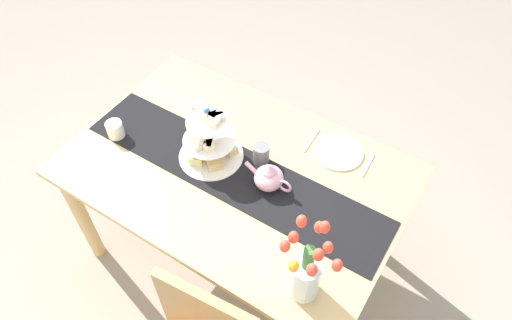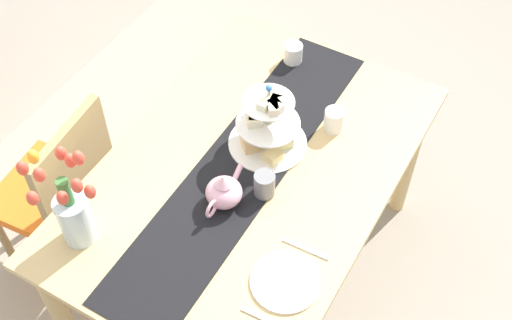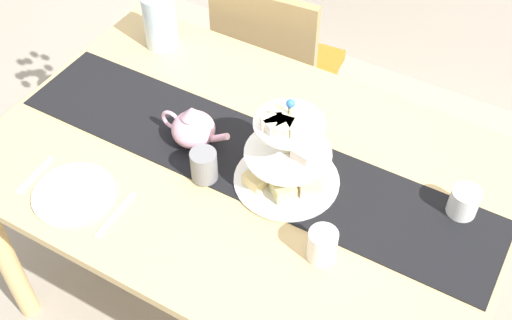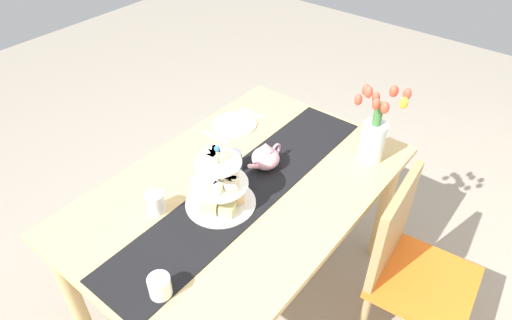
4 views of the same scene
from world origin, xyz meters
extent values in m
plane|color=gray|center=(0.00, 0.00, 0.00)|extent=(8.00, 8.00, 0.00)
cube|color=tan|center=(0.00, 0.00, 0.76)|extent=(1.53, 1.00, 0.03)
cylinder|color=tan|center=(-0.69, -0.43, 0.37)|extent=(0.07, 0.07, 0.74)
cylinder|color=tan|center=(0.69, -0.43, 0.37)|extent=(0.07, 0.07, 0.74)
cylinder|color=tan|center=(0.69, 0.43, 0.37)|extent=(0.07, 0.07, 0.74)
cube|color=black|center=(0.00, 0.02, 0.78)|extent=(1.49, 0.31, 0.00)
cylinder|color=beige|center=(0.14, 0.00, 0.92)|extent=(0.01, 0.01, 0.28)
cylinder|color=white|center=(0.14, 0.00, 0.78)|extent=(0.30, 0.30, 0.01)
cylinder|color=white|center=(0.14, 0.00, 0.89)|extent=(0.24, 0.24, 0.01)
cylinder|color=white|center=(0.14, 0.00, 1.00)|extent=(0.19, 0.19, 0.01)
cube|color=beige|center=(0.21, 0.00, 0.81)|extent=(0.09, 0.09, 0.04)
cube|color=#D4D487|center=(0.17, 0.07, 0.81)|extent=(0.08, 0.08, 0.05)
cube|color=#EEC283|center=(0.08, 0.04, 0.81)|extent=(0.09, 0.09, 0.05)
cube|color=#EAD089|center=(0.07, -0.06, 0.80)|extent=(0.07, 0.07, 0.04)
cube|color=#D6CA86|center=(0.15, -0.06, 0.81)|extent=(0.09, 0.09, 0.05)
cube|color=beige|center=(0.18, -0.01, 0.91)|extent=(0.06, 0.05, 0.03)
cube|color=beige|center=(0.18, 0.03, 0.91)|extent=(0.07, 0.05, 0.03)
cube|color=#F2E2C4|center=(0.14, 0.06, 0.91)|extent=(0.05, 0.06, 0.03)
cube|color=#EBE5C7|center=(0.11, 0.04, 0.91)|extent=(0.06, 0.07, 0.03)
cube|color=#F3E5BE|center=(0.10, 0.04, 0.91)|extent=(0.06, 0.07, 0.03)
cube|color=beige|center=(0.11, 0.00, 1.02)|extent=(0.06, 0.04, 0.03)
cube|color=beige|center=(0.10, -0.04, 1.02)|extent=(0.07, 0.06, 0.03)
cube|color=silver|center=(0.12, -0.04, 1.02)|extent=(0.06, 0.07, 0.03)
cube|color=beige|center=(0.14, -0.04, 1.02)|extent=(0.04, 0.06, 0.03)
cube|color=beige|center=(0.16, -0.02, 1.02)|extent=(0.07, 0.06, 0.03)
sphere|color=#3370B7|center=(0.14, 0.00, 1.07)|extent=(0.02, 0.02, 0.02)
ellipsoid|color=#E5A8BC|center=(-0.18, 0.00, 0.83)|extent=(0.13, 0.13, 0.10)
cone|color=#E5A8BC|center=(-0.18, 0.00, 0.90)|extent=(0.06, 0.06, 0.04)
cylinder|color=#E5A8BC|center=(-0.09, 0.00, 0.84)|extent=(0.07, 0.02, 0.06)
torus|color=#E5A8BC|center=(-0.26, 0.00, 0.83)|extent=(0.07, 0.01, 0.07)
cylinder|color=silver|center=(-0.54, 0.35, 0.87)|extent=(0.11, 0.11, 0.19)
cylinder|color=#3D7538|center=(-0.54, 0.35, 1.02)|extent=(0.04, 0.04, 0.12)
ellipsoid|color=#EF4C38|center=(-0.48, 0.35, 1.11)|extent=(0.04, 0.04, 0.06)
ellipsoid|color=#EF4C38|center=(-0.48, 0.40, 1.11)|extent=(0.04, 0.04, 0.06)
ellipsoid|color=yellow|center=(-0.54, 0.45, 1.13)|extent=(0.04, 0.04, 0.06)
ellipsoid|color=#EF4C38|center=(-0.59, 0.44, 1.14)|extent=(0.04, 0.04, 0.06)
ellipsoid|color=#EF4C38|center=(-0.58, 0.38, 1.13)|extent=(0.04, 0.04, 0.06)
ellipsoid|color=#EF4C38|center=(-0.65, 0.36, 1.10)|extent=(0.04, 0.04, 0.06)
ellipsoid|color=#EF4C38|center=(-0.59, 0.31, 1.07)|extent=(0.04, 0.04, 0.06)
ellipsoid|color=#EF4C38|center=(-0.55, 0.27, 1.12)|extent=(0.04, 0.04, 0.06)
ellipsoid|color=#EF4C38|center=(-0.53, 0.25, 1.07)|extent=(0.04, 0.04, 0.06)
ellipsoid|color=#EF4C38|center=(-0.48, 0.31, 1.15)|extent=(0.04, 0.04, 0.06)
cylinder|color=white|center=(0.60, 0.14, 0.82)|extent=(0.08, 0.08, 0.08)
cylinder|color=white|center=(-0.35, -0.34, 0.78)|extent=(0.23, 0.23, 0.01)
cube|color=silver|center=(-0.50, -0.34, 0.78)|extent=(0.02, 0.15, 0.01)
cube|color=silver|center=(-0.21, -0.34, 0.78)|extent=(0.02, 0.17, 0.01)
cylinder|color=slate|center=(-0.07, -0.10, 0.83)|extent=(0.08, 0.08, 0.09)
cylinder|color=white|center=(0.33, -0.18, 0.82)|extent=(0.08, 0.08, 0.09)
camera|label=1|loc=(-0.81, 1.09, 2.45)|focal=33.33mm
camera|label=2|loc=(-1.32, -0.79, 2.68)|focal=46.62mm
camera|label=3|loc=(0.66, -1.09, 2.16)|focal=45.51mm
camera|label=4|loc=(1.12, 0.98, 2.12)|focal=31.63mm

